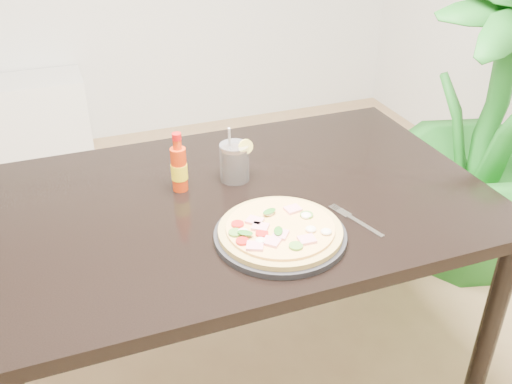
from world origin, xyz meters
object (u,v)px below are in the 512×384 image
object	(u,v)px
dining_table	(242,221)
cola_cup	(235,163)
plate	(280,236)
pizza	(280,230)
hot_sauce_bottle	(179,168)
fork	(354,220)
houseplant	(489,123)

from	to	relation	value
dining_table	cola_cup	world-z (taller)	cola_cup
plate	pizza	size ratio (longest dim) A/B	1.07
hot_sauce_bottle	cola_cup	distance (m)	0.17
plate	hot_sauce_bottle	size ratio (longest dim) A/B	1.89
dining_table	cola_cup	bearing A→B (deg)	81.20
hot_sauce_bottle	fork	world-z (taller)	hot_sauce_bottle
cola_cup	fork	distance (m)	0.40
plate	houseplant	size ratio (longest dim) A/B	0.26
pizza	hot_sauce_bottle	size ratio (longest dim) A/B	1.76
plate	dining_table	bearing A→B (deg)	95.93
plate	houseplant	bearing A→B (deg)	26.38
dining_table	houseplant	size ratio (longest dim) A/B	1.08
pizza	hot_sauce_bottle	xyz separation A→B (m)	(-0.17, 0.33, 0.04)
cola_cup	fork	bearing A→B (deg)	-55.49
fork	houseplant	distance (m)	1.11
plate	cola_cup	bearing A→B (deg)	91.43
pizza	hot_sauce_bottle	world-z (taller)	hot_sauce_bottle
fork	houseplant	world-z (taller)	houseplant
hot_sauce_bottle	houseplant	world-z (taller)	houseplant
dining_table	fork	size ratio (longest dim) A/B	7.56
dining_table	houseplant	distance (m)	1.23
dining_table	pizza	distance (m)	0.26
cola_cup	houseplant	size ratio (longest dim) A/B	0.14
plate	pizza	xyz separation A→B (m)	(-0.00, -0.00, 0.02)
cola_cup	houseplant	xyz separation A→B (m)	(1.17, 0.24, -0.15)
cola_cup	fork	world-z (taller)	cola_cup
plate	cola_cup	world-z (taller)	cola_cup
pizza	cola_cup	size ratio (longest dim) A/B	1.77
fork	cola_cup	bearing A→B (deg)	107.87
plate	hot_sauce_bottle	world-z (taller)	hot_sauce_bottle
fork	pizza	bearing A→B (deg)	165.12
plate	houseplant	world-z (taller)	houseplant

